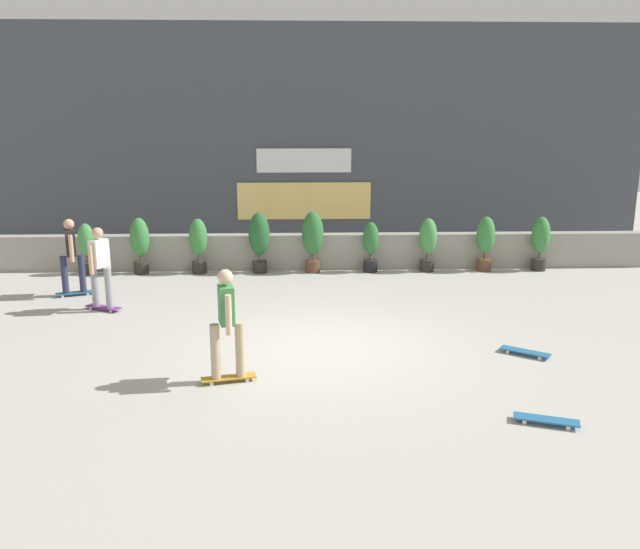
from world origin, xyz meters
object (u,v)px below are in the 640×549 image
potted_plant_4 (313,237)px  potted_plant_5 (371,245)px  potted_plant_2 (198,242)px  skateboard_near_camera (546,420)px  potted_plant_1 (140,242)px  potted_plant_6 (428,241)px  potted_plant_0 (87,246)px  skater_far_left (71,254)px  skater_foreground (100,265)px  potted_plant_3 (259,238)px  skater_by_wall_left (227,321)px  potted_plant_7 (485,240)px  potted_plant_8 (540,240)px  skateboard_aside (525,352)px

potted_plant_4 → potted_plant_5: (1.46, 0.00, -0.21)m
potted_plant_2 → skateboard_near_camera: (5.59, -8.55, -0.73)m
potted_plant_1 → potted_plant_6: (7.22, -0.00, -0.04)m
potted_plant_0 → potted_plant_2: potted_plant_2 is taller
potted_plant_1 → potted_plant_4: bearing=0.0°
skater_far_left → skater_foreground: bearing=-50.7°
potted_plant_3 → skater_far_left: 4.45m
potted_plant_6 → skater_by_wall_left: size_ratio=0.80×
potted_plant_7 → potted_plant_8: (1.42, 0.00, -0.01)m
skater_by_wall_left → skater_far_left: 6.28m
potted_plant_0 → skater_foreground: 3.49m
skater_by_wall_left → skateboard_aside: bearing=11.1°
potted_plant_2 → potted_plant_5: potted_plant_2 is taller
potted_plant_2 → potted_plant_6: (5.77, 0.00, -0.02)m
potted_plant_0 → skater_by_wall_left: (4.21, -7.03, 0.24)m
potted_plant_5 → potted_plant_6: (1.45, -0.00, 0.07)m
potted_plant_4 → skater_by_wall_left: skater_by_wall_left is taller
potted_plant_8 → potted_plant_3: bearing=180.0°
potted_plant_3 → potted_plant_7: size_ratio=1.09×
potted_plant_4 → skater_far_left: bearing=-158.6°
potted_plant_0 → potted_plant_4: 5.63m
potted_plant_2 → skater_foreground: bearing=-114.5°
potted_plant_0 → skateboard_near_camera: 11.97m
skater_foreground → skateboard_near_camera: size_ratio=2.07×
potted_plant_1 → potted_plant_3: (2.96, 0.00, 0.08)m
potted_plant_3 → potted_plant_4: 1.34m
potted_plant_3 → potted_plant_8: (7.14, 0.00, -0.10)m
potted_plant_2 → skateboard_near_camera: potted_plant_2 is taller
potted_plant_0 → skateboard_near_camera: bearing=-45.7°
potted_plant_0 → skateboard_aside: bearing=-34.3°
potted_plant_3 → potted_plant_8: size_ratio=1.11×
potted_plant_4 → skateboard_near_camera: potted_plant_4 is taller
potted_plant_5 → potted_plant_8: size_ratio=0.92×
potted_plant_6 → potted_plant_2: bearing=180.0°
potted_plant_1 → skater_far_left: (-0.97, -2.07, 0.13)m
potted_plant_2 → skateboard_near_camera: size_ratio=1.69×
potted_plant_6 → potted_plant_5: bearing=180.0°
potted_plant_0 → potted_plant_8: (11.42, 0.00, 0.08)m
potted_plant_1 → potted_plant_4: potted_plant_4 is taller
potted_plant_3 → potted_plant_7: bearing=-0.0°
potted_plant_7 → skateboard_aside: size_ratio=1.83×
potted_plant_0 → potted_plant_2: bearing=-0.0°
potted_plant_4 → potted_plant_5: size_ratio=1.22×
potted_plant_0 → potted_plant_1: bearing=0.0°
potted_plant_1 → potted_plant_7: (8.69, -0.00, -0.01)m
potted_plant_0 → skater_by_wall_left: 8.19m
potted_plant_1 → potted_plant_4: 4.31m
potted_plant_2 → skater_foreground: 3.56m
potted_plant_2 → skater_by_wall_left: 7.18m
potted_plant_0 → skater_foreground: bearing=-68.2°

